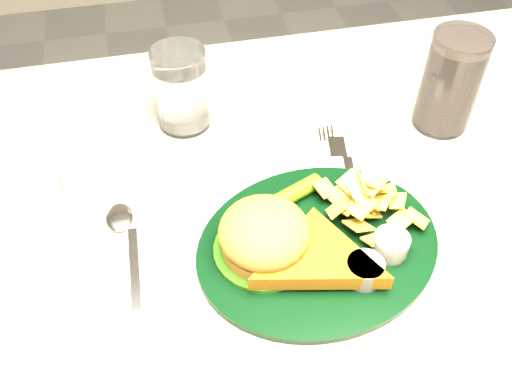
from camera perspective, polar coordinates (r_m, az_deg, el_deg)
table at (r=1.01m, az=-0.19°, el=-16.85°), size 1.20×0.80×0.75m
dinner_plate at (r=0.65m, az=6.41°, el=-3.80°), size 0.34×0.30×0.07m
water_glass at (r=0.80m, az=-7.48°, el=10.18°), size 0.08×0.08×0.12m
cola_glass at (r=0.83m, az=18.88°, el=10.34°), size 0.09×0.09×0.14m
fork_napkin at (r=0.74m, az=9.52°, el=0.39°), size 0.17×0.20×0.01m
spoon at (r=0.67m, az=-12.07°, el=-7.31°), size 0.05×0.16×0.01m
ramekin at (r=0.77m, az=-17.58°, el=1.47°), size 0.05×0.05×0.02m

